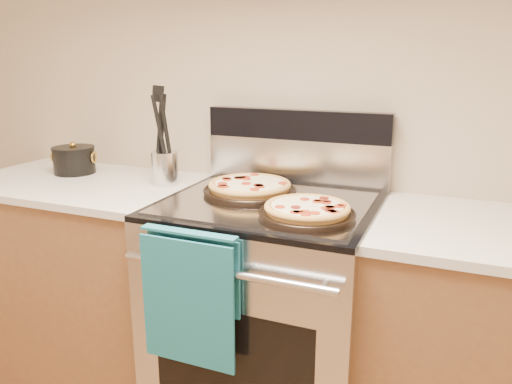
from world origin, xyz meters
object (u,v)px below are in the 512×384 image
at_px(range_body, 268,319).
at_px(utensil_crock, 165,168).
at_px(pepperoni_pizza_front, 307,210).
at_px(pepperoni_pizza_back, 250,187).
at_px(saucepan, 74,161).

bearing_deg(range_body, utensil_crock, 168.14).
xyz_separation_m(pepperoni_pizza_front, utensil_crock, (-0.68, 0.24, 0.03)).
distance_m(pepperoni_pizza_back, saucepan, 0.90).
height_order(utensil_crock, saucepan, utensil_crock).
bearing_deg(range_body, pepperoni_pizza_front, -35.84).
xyz_separation_m(range_body, saucepan, (-1.00, 0.13, 0.52)).
relative_size(pepperoni_pizza_back, pepperoni_pizza_front, 1.12).
xyz_separation_m(pepperoni_pizza_back, pepperoni_pizza_front, (0.28, -0.19, -0.00)).
bearing_deg(saucepan, pepperoni_pizza_front, -12.35).
distance_m(utensil_crock, saucepan, 0.50).
bearing_deg(pepperoni_pizza_back, range_body, -29.18).
height_order(pepperoni_pizza_back, pepperoni_pizza_front, pepperoni_pizza_back).
bearing_deg(pepperoni_pizza_back, saucepan, 175.41).
height_order(range_body, pepperoni_pizza_back, pepperoni_pizza_back).
relative_size(pepperoni_pizza_front, utensil_crock, 2.23).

